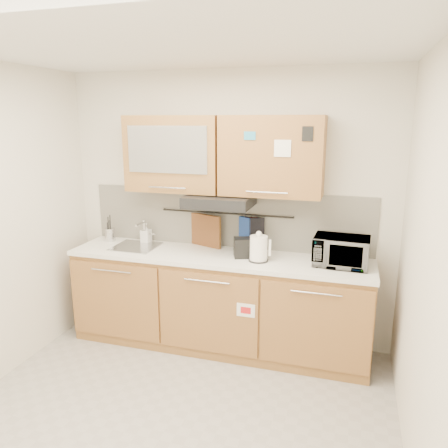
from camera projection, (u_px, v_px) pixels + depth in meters
The scene contains 20 objects.
floor at pixel (169, 424), 3.15m from camera, with size 3.20×3.20×0.00m, color #9E9993.
ceiling at pixel (156, 39), 2.54m from camera, with size 3.20×3.20×0.00m, color white.
wall_back at pixel (227, 208), 4.24m from camera, with size 3.20×3.20×0.00m, color silver.
wall_right at pixel (430, 277), 2.40m from camera, with size 3.00×3.00×0.00m, color silver.
base_cabinet at pixel (218, 306), 4.17m from camera, with size 2.80×0.64×0.88m.
countertop at pixel (218, 257), 4.05m from camera, with size 2.82×0.62×0.04m, color white.
backsplash at pixel (227, 219), 4.26m from camera, with size 2.80×0.02×0.56m, color silver.
upper_cabinets at pixel (221, 155), 3.96m from camera, with size 1.82×0.37×0.70m.
range_hood at pixel (220, 201), 3.98m from camera, with size 0.60×0.46×0.10m, color black.
sink at pixel (136, 246), 4.30m from camera, with size 0.42×0.40×0.26m.
utensil_rail at pixel (226, 213), 4.21m from camera, with size 0.02×0.02×1.30m, color black.
utensil_crock at pixel (110, 234), 4.49m from camera, with size 0.14×0.14×0.27m.
kettle at pixel (259, 249), 3.85m from camera, with size 0.20×0.18×0.27m.
toaster at pixel (247, 247), 3.96m from camera, with size 0.27×0.21×0.18m.
microwave at pixel (341, 251), 3.72m from camera, with size 0.46×0.31×0.25m, color #999999.
soap_bottle at pixel (146, 233), 4.43m from camera, with size 0.09×0.09×0.20m, color #999999.
cutting_board at pixel (205, 238), 4.31m from camera, with size 0.39×0.03×0.48m, color brown.
oven_mitt at pixel (245, 228), 4.17m from camera, with size 0.13×0.03×0.22m, color #214198.
dark_pouch at pixel (257, 229), 4.14m from camera, with size 0.14×0.04×0.23m, color black.
pot_holder at pixel (251, 225), 4.14m from camera, with size 0.12×0.02×0.15m, color red.
Camera 1 is at (1.16, -2.49, 2.15)m, focal length 35.00 mm.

